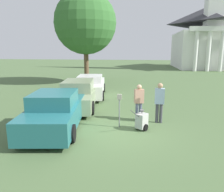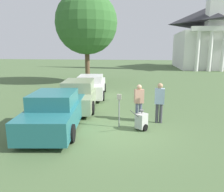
{
  "view_description": "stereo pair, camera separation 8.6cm",
  "coord_description": "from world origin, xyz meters",
  "px_view_note": "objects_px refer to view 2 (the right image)",
  "views": [
    {
      "loc": [
        0.97,
        -8.2,
        3.24
      ],
      "look_at": [
        -0.29,
        1.67,
        1.1
      ],
      "focal_mm": 35.0,
      "sensor_mm": 36.0,
      "label": 1
    },
    {
      "loc": [
        1.06,
        -8.19,
        3.24
      ],
      "look_at": [
        -0.29,
        1.67,
        1.1
      ],
      "focal_mm": 35.0,
      "sensor_mm": 36.0,
      "label": 2
    }
  ],
  "objects_px": {
    "parked_car_sage": "(79,94)",
    "parking_meter": "(119,105)",
    "person_worker": "(139,100)",
    "equipment_cart": "(141,121)",
    "parked_car_white": "(91,86)",
    "church": "(206,33)",
    "parked_car_teal": "(56,111)",
    "person_supervisor": "(159,100)"
  },
  "relations": [
    {
      "from": "parked_car_white",
      "to": "parking_meter",
      "type": "bearing_deg",
      "value": -74.26
    },
    {
      "from": "person_supervisor",
      "to": "equipment_cart",
      "type": "relative_size",
      "value": 1.81
    },
    {
      "from": "person_supervisor",
      "to": "church",
      "type": "distance_m",
      "value": 33.0
    },
    {
      "from": "parked_car_sage",
      "to": "person_worker",
      "type": "xyz_separation_m",
      "value": [
        3.41,
        -1.98,
        0.24
      ]
    },
    {
      "from": "parking_meter",
      "to": "equipment_cart",
      "type": "height_order",
      "value": "parking_meter"
    },
    {
      "from": "parked_car_white",
      "to": "parking_meter",
      "type": "distance_m",
      "value": 6.58
    },
    {
      "from": "parked_car_teal",
      "to": "parked_car_white",
      "type": "height_order",
      "value": "parked_car_teal"
    },
    {
      "from": "parked_car_teal",
      "to": "equipment_cart",
      "type": "xyz_separation_m",
      "value": [
        3.54,
        0.24,
        -0.33
      ]
    },
    {
      "from": "parking_meter",
      "to": "church",
      "type": "distance_m",
      "value": 34.31
    },
    {
      "from": "equipment_cart",
      "to": "person_supervisor",
      "type": "bearing_deg",
      "value": 86.62
    },
    {
      "from": "parked_car_teal",
      "to": "equipment_cart",
      "type": "relative_size",
      "value": 4.99
    },
    {
      "from": "parked_car_sage",
      "to": "parked_car_white",
      "type": "bearing_deg",
      "value": 82.43
    },
    {
      "from": "parking_meter",
      "to": "equipment_cart",
      "type": "relative_size",
      "value": 1.43
    },
    {
      "from": "parked_car_teal",
      "to": "parking_meter",
      "type": "relative_size",
      "value": 3.49
    },
    {
      "from": "parked_car_sage",
      "to": "person_supervisor",
      "type": "xyz_separation_m",
      "value": [
        4.31,
        -2.28,
        0.33
      ]
    },
    {
      "from": "parked_car_teal",
      "to": "person_supervisor",
      "type": "xyz_separation_m",
      "value": [
        4.31,
        1.24,
        0.32
      ]
    },
    {
      "from": "parked_car_teal",
      "to": "parking_meter",
      "type": "distance_m",
      "value": 2.65
    },
    {
      "from": "parking_meter",
      "to": "equipment_cart",
      "type": "distance_m",
      "value": 1.13
    },
    {
      "from": "parked_car_teal",
      "to": "person_supervisor",
      "type": "relative_size",
      "value": 2.76
    },
    {
      "from": "person_worker",
      "to": "person_supervisor",
      "type": "height_order",
      "value": "person_supervisor"
    },
    {
      "from": "person_worker",
      "to": "equipment_cart",
      "type": "xyz_separation_m",
      "value": [
        0.13,
        -1.3,
        -0.56
      ]
    },
    {
      "from": "parked_car_sage",
      "to": "parking_meter",
      "type": "relative_size",
      "value": 3.78
    },
    {
      "from": "equipment_cart",
      "to": "parking_meter",
      "type": "bearing_deg",
      "value": -157.3
    },
    {
      "from": "parked_car_teal",
      "to": "person_worker",
      "type": "bearing_deg",
      "value": 16.66
    },
    {
      "from": "parked_car_sage",
      "to": "parking_meter",
      "type": "xyz_separation_m",
      "value": [
        2.6,
        -3.09,
        0.28
      ]
    },
    {
      "from": "parked_car_white",
      "to": "person_supervisor",
      "type": "bearing_deg",
      "value": -58.12
    },
    {
      "from": "parked_car_sage",
      "to": "church",
      "type": "distance_m",
      "value": 32.56
    },
    {
      "from": "parked_car_teal",
      "to": "parked_car_sage",
      "type": "height_order",
      "value": "parked_car_teal"
    },
    {
      "from": "parked_car_teal",
      "to": "person_supervisor",
      "type": "height_order",
      "value": "person_supervisor"
    },
    {
      "from": "parking_meter",
      "to": "person_supervisor",
      "type": "xyz_separation_m",
      "value": [
        1.7,
        0.81,
        0.05
      ]
    },
    {
      "from": "person_worker",
      "to": "church",
      "type": "distance_m",
      "value": 33.02
    },
    {
      "from": "parked_car_white",
      "to": "person_worker",
      "type": "distance_m",
      "value": 6.0
    },
    {
      "from": "parked_car_white",
      "to": "church",
      "type": "distance_m",
      "value": 29.98
    },
    {
      "from": "parking_meter",
      "to": "equipment_cart",
      "type": "bearing_deg",
      "value": -11.49
    },
    {
      "from": "person_worker",
      "to": "person_supervisor",
      "type": "xyz_separation_m",
      "value": [
        0.9,
        -0.3,
        0.09
      ]
    },
    {
      "from": "parked_car_sage",
      "to": "parking_meter",
      "type": "distance_m",
      "value": 4.05
    },
    {
      "from": "parked_car_teal",
      "to": "parking_meter",
      "type": "height_order",
      "value": "parked_car_teal"
    },
    {
      "from": "parking_meter",
      "to": "parked_car_sage",
      "type": "bearing_deg",
      "value": 130.12
    },
    {
      "from": "person_worker",
      "to": "church",
      "type": "relative_size",
      "value": 0.07
    },
    {
      "from": "parked_car_teal",
      "to": "parked_car_sage",
      "type": "distance_m",
      "value": 3.52
    },
    {
      "from": "equipment_cart",
      "to": "parked_car_white",
      "type": "bearing_deg",
      "value": 153.8
    },
    {
      "from": "parked_car_sage",
      "to": "parking_meter",
      "type": "height_order",
      "value": "parked_car_sage"
    }
  ]
}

